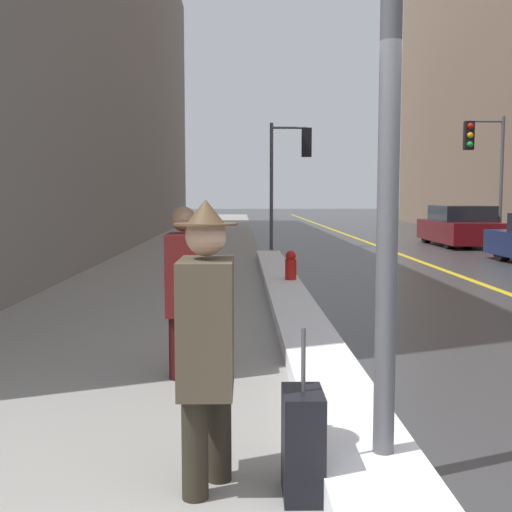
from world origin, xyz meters
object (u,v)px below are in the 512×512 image
at_px(fire_hydrant, 291,271).
at_px(parked_car_maroon, 460,227).
at_px(traffic_light_far, 482,153).
at_px(traffic_light_near, 293,158).
at_px(pedestrian_in_fedora, 207,334).
at_px(pedestrian_trailing, 184,283).
at_px(rolling_suitcase, 303,444).

bearing_deg(fire_hydrant, parked_car_maroon, 57.22).
bearing_deg(traffic_light_far, traffic_light_near, 0.07).
height_order(traffic_light_far, parked_car_maroon, traffic_light_far).
relative_size(traffic_light_near, pedestrian_in_fedora, 2.39).
bearing_deg(fire_hydrant, traffic_light_near, 85.22).
height_order(pedestrian_trailing, fire_hydrant, pedestrian_trailing).
bearing_deg(pedestrian_trailing, traffic_light_far, 151.28).
height_order(pedestrian_trailing, rolling_suitcase, pedestrian_trailing).
bearing_deg(rolling_suitcase, parked_car_maroon, 159.17).
height_order(pedestrian_in_fedora, pedestrian_trailing, pedestrian_in_fedora).
bearing_deg(traffic_light_near, pedestrian_in_fedora, -97.06).
xyz_separation_m(pedestrian_trailing, rolling_suitcase, (0.85, -2.40, -0.57)).
bearing_deg(traffic_light_near, parked_car_maroon, 8.62).
bearing_deg(traffic_light_far, parked_car_maroon, -66.54).
bearing_deg(rolling_suitcase, fire_hydrant, 176.61).
xyz_separation_m(traffic_light_near, fire_hydrant, (-0.76, -9.06, -2.50)).
bearing_deg(traffic_light_near, rolling_suitcase, -95.24).
bearing_deg(traffic_light_far, pedestrian_in_fedora, 63.68).
height_order(traffic_light_near, parked_car_maroon, traffic_light_near).
bearing_deg(fire_hydrant, pedestrian_trailing, -104.46).
xyz_separation_m(pedestrian_trailing, parked_car_maroon, (7.84, 15.42, -0.24)).
bearing_deg(parked_car_maroon, pedestrian_trailing, 153.81).
xyz_separation_m(pedestrian_in_fedora, parked_car_maroon, (7.52, 17.73, -0.27)).
xyz_separation_m(traffic_light_near, pedestrian_in_fedora, (-1.83, -16.78, -1.94)).
distance_m(rolling_suitcase, fire_hydrant, 7.83).
relative_size(traffic_light_near, rolling_suitcase, 4.13).
height_order(traffic_light_far, pedestrian_trailing, traffic_light_far).
relative_size(pedestrian_in_fedora, parked_car_maroon, 0.38).
bearing_deg(fire_hydrant, pedestrian_in_fedora, -97.91).
bearing_deg(pedestrian_in_fedora, rolling_suitcase, 80.60).
xyz_separation_m(pedestrian_trailing, fire_hydrant, (1.40, 5.41, -0.52)).
distance_m(traffic_light_far, pedestrian_in_fedora, 18.80).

